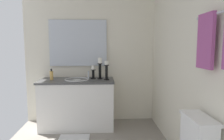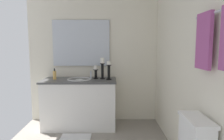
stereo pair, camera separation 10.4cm
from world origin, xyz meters
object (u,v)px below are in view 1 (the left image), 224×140
Objects in this scene: mirror at (78,43)px; candle_holder_short at (100,68)px; candle_holder_tall at (107,70)px; candle_holder_mid at (93,72)px; vanity_cabinet at (77,103)px; towel_bar at (224,11)px; soap_bottle at (51,75)px; sink_basin at (77,82)px; towel_near_vanity at (206,41)px.

mirror is 0.60m from candle_holder_short.
candle_holder_short is (-0.08, -0.11, 0.03)m from candle_holder_tall.
mirror is 0.59m from candle_holder_mid.
candle_holder_tall is at bearing 86.84° from vanity_cabinet.
vanity_cabinet is 5.38× the size of candle_holder_mid.
towel_bar is (1.77, 0.81, 0.64)m from candle_holder_tall.
mirror is at bearing 123.52° from soap_bottle.
soap_bottle is at bearing -56.48° from mirror.
mirror reaches higher than sink_basin.
vanity_cabinet is 6.72× the size of soap_bottle.
candle_holder_tall is (0.03, 0.49, 0.56)m from vanity_cabinet.
candle_holder_tall is at bearing -153.16° from towel_near_vanity.
mirror is (-0.28, -0.00, 0.64)m from sink_basin.
vanity_cabinet is at bearing -90.00° from sink_basin.
sink_basin is 1.14× the size of candle_holder_short.
candle_holder_short is 0.76× the size of towel_near_vanity.
mirror is at bearing -145.69° from towel_near_vanity.
sink_basin is 0.44m from candle_holder_short.
candle_holder_tall is (0.03, 0.48, 0.20)m from sink_basin.
towel_bar reaches higher than soap_bottle.
candle_holder_short is 1.57× the size of candle_holder_mid.
candle_holder_tall is at bearing 87.70° from soap_bottle.
mirror is 4.41× the size of candle_holder_mid.
mirror is 5.51× the size of soap_bottle.
vanity_cabinet is at bearing -73.47° from candle_holder_mid.
towel_near_vanity is at bearing 38.72° from sink_basin.
vanity_cabinet is 2.51m from towel_bar.
towel_near_vanity is (1.57, 0.79, 0.42)m from candle_holder_tall.
towel_bar is at bearing 43.42° from soap_bottle.
towel_near_vanity reaches higher than candle_holder_tall.
candle_holder_tall is 0.25m from candle_holder_mid.
candle_holder_tall reaches higher than soap_bottle.
soap_bottle is 0.39× the size of towel_near_vanity.
candle_holder_tall reaches higher than vanity_cabinet.
towel_bar is at bearing 32.02° from mirror.
towel_near_vanity is at bearing 31.22° from candle_holder_mid.
candle_holder_short reaches higher than soap_bottle.
mirror is 0.72m from soap_bottle.
towel_bar is at bearing 5.16° from towel_near_vanity.
sink_basin is 0.32m from candle_holder_mid.
vanity_cabinet is 1.22× the size of mirror.
towel_near_vanity is at bearing 38.74° from vanity_cabinet.
soap_bottle is at bearing -84.11° from candle_holder_mid.
soap_bottle is at bearing -136.58° from towel_bar.
sink_basin is (-0.00, 0.00, 0.36)m from vanity_cabinet.
mirror reaches higher than towel_near_vanity.
sink_basin is 2.13m from towel_near_vanity.
towel_bar is at bearing 26.41° from candle_holder_short.
mirror is at bearing 179.99° from vanity_cabinet.
towel_near_vanity reaches higher than candle_holder_short.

